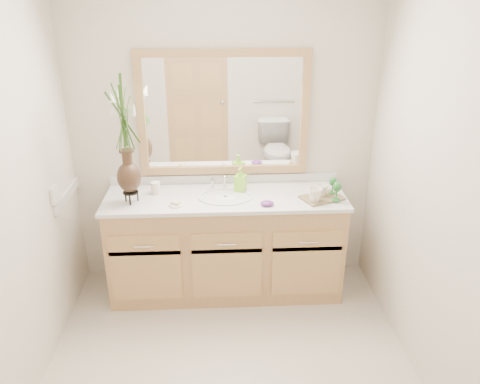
{
  "coord_description": "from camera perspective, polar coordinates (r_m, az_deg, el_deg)",
  "views": [
    {
      "loc": [
        -0.06,
        -2.26,
        2.27
      ],
      "look_at": [
        0.09,
        0.65,
        1.02
      ],
      "focal_mm": 35.0,
      "sensor_mm": 36.0,
      "label": 1
    }
  ],
  "objects": [
    {
      "name": "floor",
      "position": [
        3.2,
        -1.14,
        -21.9
      ],
      "size": [
        2.6,
        2.6,
        0.0
      ],
      "primitive_type": "plane",
      "color": "beige",
      "rests_on": "ground"
    },
    {
      "name": "wall_back",
      "position": [
        3.72,
        -1.97,
        6.5
      ],
      "size": [
        2.4,
        0.02,
        2.4
      ],
      "primitive_type": "cube",
      "color": "silver",
      "rests_on": "floor"
    },
    {
      "name": "wall_right",
      "position": [
        2.8,
        24.04,
        -1.35
      ],
      "size": [
        0.02,
        2.6,
        2.4
      ],
      "primitive_type": "cube",
      "color": "silver",
      "rests_on": "floor"
    },
    {
      "name": "vanity",
      "position": [
        3.77,
        -1.72,
        -6.51
      ],
      "size": [
        1.8,
        0.55,
        0.8
      ],
      "color": "tan",
      "rests_on": "floor"
    },
    {
      "name": "counter",
      "position": [
        3.58,
        -1.79,
        -0.73
      ],
      "size": [
        1.84,
        0.57,
        0.03
      ],
      "primitive_type": "cube",
      "color": "silver",
      "rests_on": "vanity"
    },
    {
      "name": "sink",
      "position": [
        3.58,
        -1.78,
        -1.41
      ],
      "size": [
        0.38,
        0.34,
        0.23
      ],
      "color": "white",
      "rests_on": "counter"
    },
    {
      "name": "mirror",
      "position": [
        3.64,
        -2.01,
        9.49
      ],
      "size": [
        1.32,
        0.04,
        0.97
      ],
      "color": "white",
      "rests_on": "wall_back"
    },
    {
      "name": "switch_plate",
      "position": [
        3.47,
        -21.68,
        -0.27
      ],
      "size": [
        0.02,
        0.12,
        0.12
      ],
      "primitive_type": "cube",
      "color": "white",
      "rests_on": "wall_left"
    },
    {
      "name": "flower_vase",
      "position": [
        3.37,
        -13.95,
        7.64
      ],
      "size": [
        0.2,
        0.2,
        0.84
      ],
      "rotation": [
        0.0,
        0.0,
        0.11
      ],
      "color": "black",
      "rests_on": "counter"
    },
    {
      "name": "tumbler",
      "position": [
        3.67,
        -10.25,
        0.51
      ],
      "size": [
        0.07,
        0.07,
        0.09
      ],
      "primitive_type": "cylinder",
      "color": "white",
      "rests_on": "counter"
    },
    {
      "name": "soap_dish",
      "position": [
        3.44,
        -7.83,
        -1.5
      ],
      "size": [
        0.1,
        0.1,
        0.03
      ],
      "color": "white",
      "rests_on": "counter"
    },
    {
      "name": "soap_bottle",
      "position": [
        3.65,
        0.05,
        1.44
      ],
      "size": [
        0.1,
        0.1,
        0.17
      ],
      "primitive_type": "imported",
      "rotation": [
        0.0,
        0.0,
        -0.4
      ],
      "color": "#90E836",
      "rests_on": "counter"
    },
    {
      "name": "purple_dish",
      "position": [
        3.42,
        3.33,
        -1.37
      ],
      "size": [
        0.11,
        0.09,
        0.03
      ],
      "primitive_type": "ellipsoid",
      "rotation": [
        0.0,
        0.0,
        0.1
      ],
      "color": "#65297D",
      "rests_on": "counter"
    },
    {
      "name": "tray",
      "position": [
        3.58,
        9.92,
        -0.71
      ],
      "size": [
        0.35,
        0.3,
        0.01
      ],
      "primitive_type": "cube",
      "rotation": [
        0.0,
        0.0,
        0.4
      ],
      "color": "brown",
      "rests_on": "counter"
    },
    {
      "name": "mug_left",
      "position": [
        3.48,
        9.12,
        -0.27
      ],
      "size": [
        0.14,
        0.13,
        0.11
      ],
      "primitive_type": "imported",
      "rotation": [
        0.0,
        0.0,
        0.39
      ],
      "color": "white",
      "rests_on": "tray"
    },
    {
      "name": "mug_right",
      "position": [
        3.59,
        9.9,
        0.26
      ],
      "size": [
        0.12,
        0.12,
        0.09
      ],
      "primitive_type": "imported",
      "rotation": [
        0.0,
        0.0,
        0.67
      ],
      "color": "white",
      "rests_on": "tray"
    },
    {
      "name": "goblet_front",
      "position": [
        3.5,
        11.74,
        0.49
      ],
      "size": [
        0.07,
        0.07,
        0.15
      ],
      "color": "#246E29",
      "rests_on": "tray"
    },
    {
      "name": "goblet_back",
      "position": [
        3.63,
        11.25,
        1.15
      ],
      "size": [
        0.06,
        0.06,
        0.13
      ],
      "color": "#246E29",
      "rests_on": "tray"
    }
  ]
}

